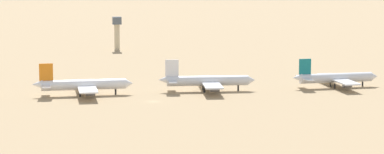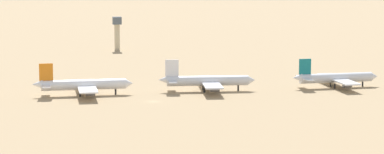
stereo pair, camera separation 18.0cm
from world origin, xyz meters
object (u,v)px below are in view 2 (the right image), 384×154
parked_jet_orange_3 (83,85)px  parked_jet_white_4 (207,81)px  parked_jet_teal_5 (335,78)px  control_tower (117,30)px

parked_jet_orange_3 → parked_jet_white_4: size_ratio=1.00×
parked_jet_white_4 → parked_jet_teal_5: bearing=4.6°
parked_jet_teal_5 → control_tower: control_tower is taller
parked_jet_orange_3 → control_tower: 160.59m
parked_jet_white_4 → parked_jet_teal_5: 57.10m
parked_jet_white_4 → control_tower: control_tower is taller
parked_jet_white_4 → control_tower: 158.25m
parked_jet_white_4 → control_tower: (-23.34, 156.35, 7.38)m
parked_jet_orange_3 → control_tower: size_ratio=2.11×
parked_jet_orange_3 → parked_jet_teal_5: (109.53, 1.09, -0.22)m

